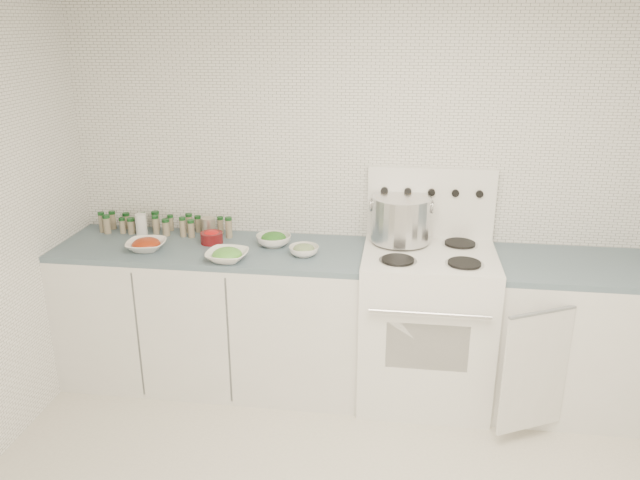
{
  "coord_description": "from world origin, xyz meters",
  "views": [
    {
      "loc": [
        0.3,
        -2.21,
        2.2
      ],
      "look_at": [
        -0.15,
        1.14,
        0.99
      ],
      "focal_mm": 35.0,
      "sensor_mm": 36.0,
      "label": 1
    }
  ],
  "objects_px": {
    "bowl_tomato": "(146,245)",
    "bowl_snowpea": "(227,255)",
    "stock_pot": "(401,217)",
    "stove": "(426,320)"
  },
  "relations": [
    {
      "from": "stove",
      "to": "stock_pot",
      "type": "distance_m",
      "value": 0.64
    },
    {
      "from": "stove",
      "to": "bowl_snowpea",
      "type": "height_order",
      "value": "stove"
    },
    {
      "from": "bowl_snowpea",
      "to": "stove",
      "type": "bearing_deg",
      "value": 10.37
    },
    {
      "from": "stock_pot",
      "to": "bowl_tomato",
      "type": "xyz_separation_m",
      "value": [
        -1.49,
        -0.25,
        -0.16
      ]
    },
    {
      "from": "stove",
      "to": "bowl_snowpea",
      "type": "bearing_deg",
      "value": -169.63
    },
    {
      "from": "stock_pot",
      "to": "bowl_snowpea",
      "type": "xyz_separation_m",
      "value": [
        -0.97,
        -0.35,
        -0.16
      ]
    },
    {
      "from": "stock_pot",
      "to": "bowl_snowpea",
      "type": "bearing_deg",
      "value": -160.05
    },
    {
      "from": "bowl_tomato",
      "to": "bowl_snowpea",
      "type": "relative_size",
      "value": 1.02
    },
    {
      "from": "bowl_tomato",
      "to": "bowl_snowpea",
      "type": "height_order",
      "value": "bowl_snowpea"
    },
    {
      "from": "stock_pot",
      "to": "stove",
      "type": "bearing_deg",
      "value": -39.21
    }
  ]
}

